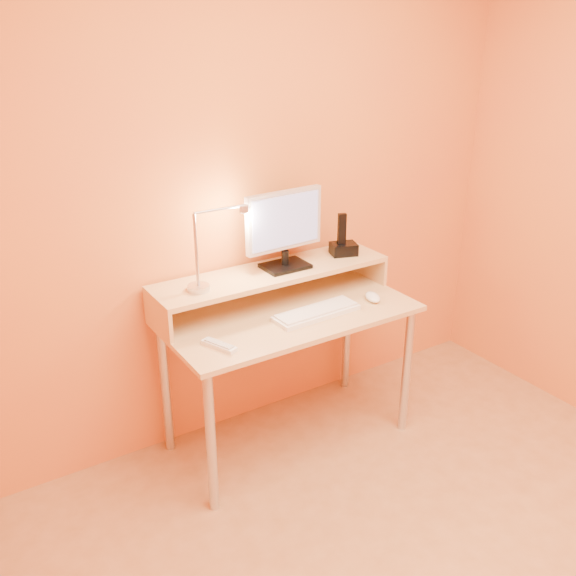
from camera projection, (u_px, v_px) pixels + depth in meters
wall_back at (253, 188)px, 2.98m from camera, size 3.00×0.04×2.50m
desk_leg_fl at (211, 443)px, 2.62m from camera, size 0.04×0.04×0.69m
desk_leg_fr at (407, 371)px, 3.16m from camera, size 0.04×0.04×0.69m
desk_leg_bl at (166, 389)px, 3.01m from camera, size 0.04×0.04×0.69m
desk_leg_br at (347, 333)px, 3.55m from camera, size 0.04×0.04×0.69m
desk_lower at (289, 314)px, 2.95m from camera, size 1.20×0.60×0.02m
shelf_riser_left at (158, 316)px, 2.74m from camera, size 0.02×0.30×0.14m
shelf_riser_right at (367, 265)px, 3.32m from camera, size 0.02×0.30×0.14m
desk_shelf at (272, 273)px, 3.00m from camera, size 1.20×0.30×0.02m
monitor_foot at (285, 266)px, 3.03m from camera, size 0.22×0.16×0.02m
monitor_neck at (285, 257)px, 3.01m from camera, size 0.04×0.04×0.07m
monitor_panel at (284, 220)px, 2.95m from camera, size 0.42×0.06×0.28m
monitor_back at (281, 219)px, 2.96m from camera, size 0.37×0.03×0.24m
monitor_screen at (286, 221)px, 2.93m from camera, size 0.38×0.03×0.25m
lamp_base at (199, 288)px, 2.77m from camera, size 0.10×0.10×0.02m
lamp_post at (196, 250)px, 2.70m from camera, size 0.01×0.01×0.33m
lamp_arm at (219, 209)px, 2.69m from camera, size 0.24×0.01×0.01m
lamp_head at (244, 209)px, 2.76m from camera, size 0.04×0.04×0.03m
lamp_bulb at (244, 212)px, 2.77m from camera, size 0.03×0.03×0.00m
phone_dock at (344, 249)px, 3.20m from camera, size 0.15×0.14×0.06m
phone_handset at (342, 229)px, 3.14m from camera, size 0.05×0.04×0.16m
phone_led at (357, 250)px, 3.18m from camera, size 0.01×0.00×0.04m
keyboard at (316, 313)px, 2.90m from camera, size 0.43×0.15×0.02m
mouse at (373, 297)px, 3.05m from camera, size 0.10×0.13×0.04m
remote_control at (219, 346)px, 2.61m from camera, size 0.10×0.17×0.02m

